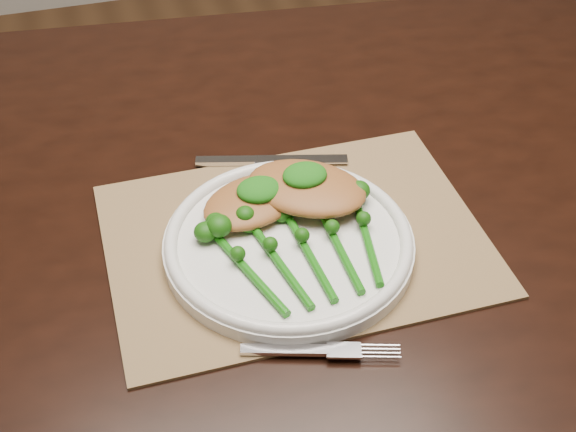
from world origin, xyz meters
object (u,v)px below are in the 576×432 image
object	(u,v)px
placemat	(295,239)
dinner_plate	(289,242)
dining_table	(306,372)
chicken_fillet_left	(252,201)
broccolini_bundle	(309,255)

from	to	relation	value
placemat	dinner_plate	distance (m)	0.03
dining_table	placemat	world-z (taller)	placemat
dinner_plate	chicken_fillet_left	distance (m)	0.07
broccolini_bundle	chicken_fillet_left	bearing A→B (deg)	106.88
dining_table	chicken_fillet_left	distance (m)	0.42
dinner_plate	chicken_fillet_left	size ratio (longest dim) A/B	2.29
placemat	dinner_plate	bearing A→B (deg)	-125.52
broccolini_bundle	dinner_plate	bearing A→B (deg)	105.95
dinner_plate	dining_table	bearing A→B (deg)	61.49
dinner_plate	broccolini_bundle	size ratio (longest dim) A/B	1.43
dining_table	chicken_fillet_left	bearing A→B (deg)	-143.79
chicken_fillet_left	dinner_plate	bearing A→B (deg)	-88.69
placemat	dinner_plate	xyz separation A→B (m)	(-0.01, -0.02, 0.01)
chicken_fillet_left	broccolini_bundle	world-z (taller)	same
placemat	broccolini_bundle	size ratio (longest dim) A/B	2.17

